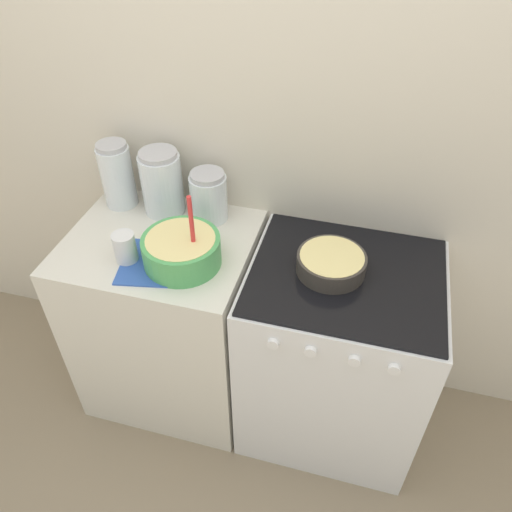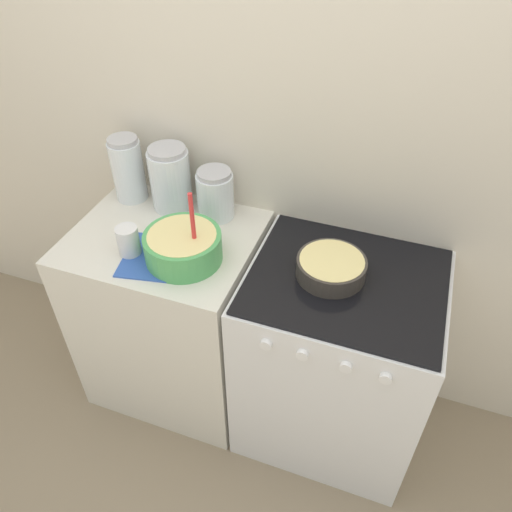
# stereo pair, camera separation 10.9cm
# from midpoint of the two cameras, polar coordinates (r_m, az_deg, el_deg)

# --- Properties ---
(ground_plane) EXTENTS (12.00, 12.00, 0.00)m
(ground_plane) POSITION_cam_midpoint_polar(r_m,az_deg,el_deg) (2.37, -4.28, -21.52)
(ground_plane) COLOR gray
(wall_back) EXTENTS (4.44, 0.05, 2.40)m
(wall_back) POSITION_cam_midpoint_polar(r_m,az_deg,el_deg) (1.92, -0.01, 13.13)
(wall_back) COLOR beige
(wall_back) RESTS_ON ground_plane
(countertop_cabinet) EXTENTS (0.72, 0.60, 0.89)m
(countertop_cabinet) POSITION_cam_midpoint_polar(r_m,az_deg,el_deg) (2.25, -11.11, -7.14)
(countertop_cabinet) COLOR silver
(countertop_cabinet) RESTS_ON ground_plane
(stove) EXTENTS (0.71, 0.62, 0.89)m
(stove) POSITION_cam_midpoint_polar(r_m,az_deg,el_deg) (2.11, 7.48, -11.05)
(stove) COLOR silver
(stove) RESTS_ON ground_plane
(mixing_bowl) EXTENTS (0.28, 0.28, 0.30)m
(mixing_bowl) POSITION_cam_midpoint_polar(r_m,az_deg,el_deg) (1.80, -10.23, 0.73)
(mixing_bowl) COLOR #4CA559
(mixing_bowl) RESTS_ON countertop_cabinet
(baking_pan) EXTENTS (0.25, 0.25, 0.07)m
(baking_pan) POSITION_cam_midpoint_polar(r_m,az_deg,el_deg) (1.76, 6.85, -0.83)
(baking_pan) COLOR #38332D
(baking_pan) RESTS_ON stove
(storage_jar_left) EXTENTS (0.13, 0.13, 0.28)m
(storage_jar_left) POSITION_cam_midpoint_polar(r_m,az_deg,el_deg) (2.14, -16.94, 8.42)
(storage_jar_left) COLOR silver
(storage_jar_left) RESTS_ON countertop_cabinet
(storage_jar_middle) EXTENTS (0.16, 0.16, 0.27)m
(storage_jar_middle) POSITION_cam_midpoint_polar(r_m,az_deg,el_deg) (2.05, -12.17, 7.77)
(storage_jar_middle) COLOR silver
(storage_jar_middle) RESTS_ON countertop_cabinet
(storage_jar_right) EXTENTS (0.15, 0.15, 0.21)m
(storage_jar_right) POSITION_cam_midpoint_polar(r_m,az_deg,el_deg) (1.99, -6.98, 6.45)
(storage_jar_right) COLOR silver
(storage_jar_right) RESTS_ON countertop_cabinet
(tin_can) EXTENTS (0.08, 0.08, 0.12)m
(tin_can) POSITION_cam_midpoint_polar(r_m,az_deg,el_deg) (1.86, -16.38, 0.86)
(tin_can) COLOR silver
(tin_can) RESTS_ON countertop_cabinet
(recipe_page) EXTENTS (0.26, 0.29, 0.01)m
(recipe_page) POSITION_cam_midpoint_polar(r_m,az_deg,el_deg) (1.86, -13.54, -0.73)
(recipe_page) COLOR #3359B2
(recipe_page) RESTS_ON countertop_cabinet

